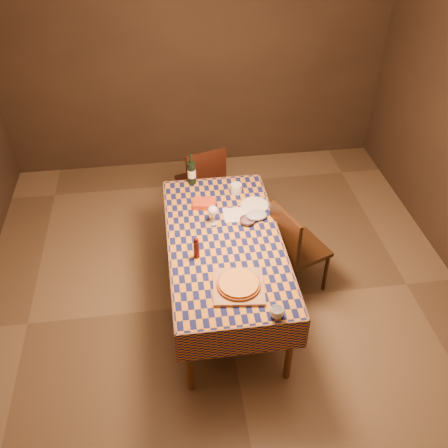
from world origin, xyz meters
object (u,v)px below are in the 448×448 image
at_px(cutting_board, 239,286).
at_px(chair_right, 294,246).
at_px(pizza, 239,284).
at_px(chair_far, 203,181).
at_px(bowl, 247,221).
at_px(white_plate, 254,205).
at_px(wine_bottle, 192,173).
at_px(dining_table, 225,247).

height_order(cutting_board, chair_right, chair_right).
height_order(pizza, chair_far, chair_far).
relative_size(bowl, chair_far, 0.14).
bearing_deg(cutting_board, white_plate, 72.79).
bearing_deg(chair_right, chair_far, 121.79).
distance_m(cutting_board, wine_bottle, 1.42).
distance_m(cutting_board, chair_right, 0.93).
bearing_deg(bowl, wine_bottle, 121.88).
bearing_deg(cutting_board, chair_far, 92.83).
xyz_separation_m(wine_bottle, white_plate, (0.52, -0.44, -0.11)).
bearing_deg(cutting_board, chair_right, 47.54).
distance_m(dining_table, chair_right, 0.67).
bearing_deg(dining_table, cutting_board, -87.22).
height_order(pizza, chair_right, chair_right).
xyz_separation_m(bowl, white_plate, (0.10, 0.23, -0.01)).
bearing_deg(white_plate, dining_table, -127.57).
bearing_deg(cutting_board, wine_bottle, 98.92).
relative_size(pizza, chair_right, 0.45).
bearing_deg(chair_right, wine_bottle, 138.12).
xyz_separation_m(bowl, chair_right, (0.41, -0.07, -0.27)).
bearing_deg(bowl, pizza, -104.79).
height_order(dining_table, chair_far, chair_far).
height_order(dining_table, chair_right, chair_right).
relative_size(cutting_board, pizza, 0.90).
height_order(pizza, wine_bottle, wine_bottle).
xyz_separation_m(cutting_board, wine_bottle, (-0.22, 1.40, 0.11)).
relative_size(cutting_board, chair_far, 0.40).
height_order(bowl, wine_bottle, wine_bottle).
relative_size(white_plate, chair_right, 0.27).
bearing_deg(wine_bottle, dining_table, -77.30).
bearing_deg(bowl, chair_far, 105.12).
bearing_deg(chair_right, cutting_board, -132.46).
distance_m(chair_far, chair_right, 1.32).
distance_m(dining_table, cutting_board, 0.55).
bearing_deg(chair_far, dining_table, -87.15).
relative_size(cutting_board, wine_bottle, 1.19).
bearing_deg(chair_far, wine_bottle, -109.22).
xyz_separation_m(dining_table, white_plate, (0.33, 0.42, 0.08)).
relative_size(cutting_board, bowl, 2.78).
xyz_separation_m(dining_table, chair_far, (-0.06, 1.24, -0.17)).
relative_size(bowl, white_plate, 0.54).
distance_m(cutting_board, chair_far, 1.80).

